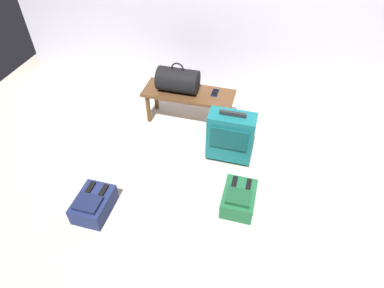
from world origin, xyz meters
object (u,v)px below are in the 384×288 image
cell_phone (215,93)px  backpack_green (239,198)px  duffel_bag_black (178,80)px  bench (189,97)px  backpack_navy (94,204)px  suitcase_upright_teal (231,136)px

cell_phone → backpack_green: (0.47, -1.11, -0.30)m
duffel_bag_black → backpack_green: duffel_bag_black is taller
bench → backpack_green: 1.32m
duffel_bag_black → backpack_navy: (-0.34, -1.45, -0.43)m
cell_phone → backpack_navy: size_ratio=0.38×
duffel_bag_black → backpack_navy: size_ratio=1.16×
duffel_bag_black → suitcase_upright_teal: (0.68, -0.50, -0.22)m
duffel_bag_black → backpack_navy: bearing=-103.3°
backpack_green → backpack_navy: bearing=-162.1°
suitcase_upright_teal → backpack_green: suitcase_upright_teal is taller
cell_phone → bench: bearing=-168.9°
cell_phone → backpack_navy: cell_phone is taller
bench → backpack_green: bench is taller
cell_phone → backpack_green: size_ratio=0.38×
duffel_bag_black → backpack_green: 1.43m
backpack_green → backpack_navy: (-1.21, -0.39, 0.00)m
bench → cell_phone: bearing=11.1°
backpack_navy → backpack_green: bearing=17.9°
bench → backpack_green: bearing=-54.5°
duffel_bag_black → cell_phone: size_ratio=3.06×
cell_phone → suitcase_upright_teal: suitcase_upright_teal is taller
cell_phone → backpack_navy: bearing=-116.3°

